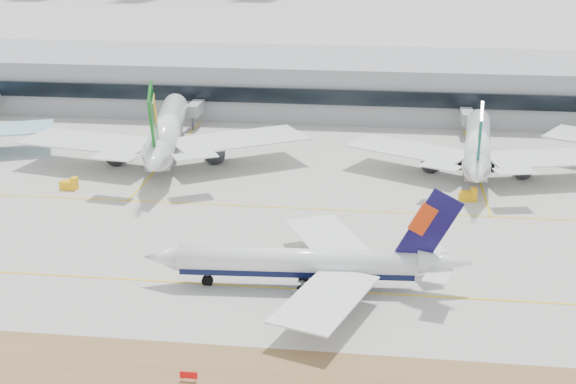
# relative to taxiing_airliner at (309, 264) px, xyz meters

# --- Properties ---
(ground) EXTENTS (3000.00, 3000.00, 0.00)m
(ground) POSITION_rel_taxiing_airliner_xyz_m (-7.76, 4.34, -4.04)
(ground) COLOR #A9A69F
(ground) RESTS_ON ground
(taxiing_airliner) EXTENTS (49.91, 43.31, 16.76)m
(taxiing_airliner) POSITION_rel_taxiing_airliner_xyz_m (0.00, 0.00, 0.00)
(taxiing_airliner) COLOR white
(taxiing_airliner) RESTS_ON ground
(widebody_eva) EXTENTS (65.20, 64.58, 23.60)m
(widebody_eva) POSITION_rel_taxiing_airliner_xyz_m (-39.27, 62.71, 2.23)
(widebody_eva) COLOR white
(widebody_eva) RESTS_ON ground
(widebody_cathay) EXTENTS (57.78, 56.82, 20.70)m
(widebody_cathay) POSITION_rel_taxiing_airliner_xyz_m (30.92, 62.97, 1.46)
(widebody_cathay) COLOR white
(widebody_cathay) RESTS_ON ground
(terminal) EXTENTS (280.00, 43.10, 15.00)m
(terminal) POSITION_rel_taxiing_airliner_xyz_m (-7.76, 119.17, 3.46)
(terminal) COLOR gray
(terminal) RESTS_ON ground
(hold_sign_left) EXTENTS (2.20, 0.15, 1.35)m
(hold_sign_left) POSITION_rel_taxiing_airliner_xyz_m (-11.91, -27.66, -3.16)
(hold_sign_left) COLOR red
(hold_sign_left) RESTS_ON ground
(gse_b) EXTENTS (3.55, 2.00, 2.60)m
(gse_b) POSITION_rel_taxiing_airliner_xyz_m (-53.77, 39.64, -2.99)
(gse_b) COLOR #FFB10D
(gse_b) RESTS_ON ground
(gse_c) EXTENTS (3.55, 2.00, 2.60)m
(gse_c) POSITION_rel_taxiing_airliner_xyz_m (27.62, 42.98, -2.99)
(gse_c) COLOR #FFB10D
(gse_c) RESTS_ON ground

